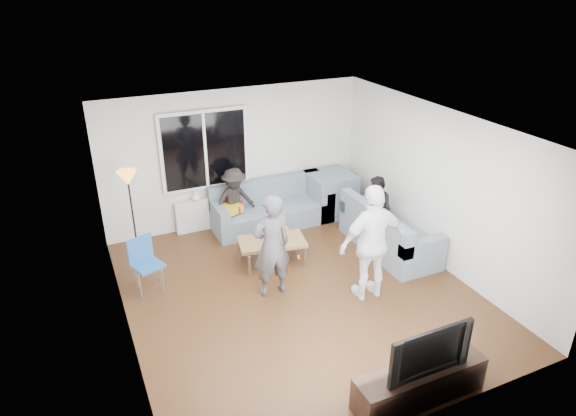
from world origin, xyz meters
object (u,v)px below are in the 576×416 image
coffee_table (272,251)px  spectator_right (377,209)px  player_left (272,246)px  spectator_back (235,201)px  sofa_right_section (390,228)px  floor_lamp (133,215)px  player_right (373,243)px  television (425,347)px  sofa_back_section (272,205)px  side_chair (148,266)px  tv_console (419,383)px

coffee_table → spectator_right: bearing=-1.4°
player_left → spectator_back: size_ratio=1.29×
sofa_right_section → floor_lamp: (-4.07, 1.59, 0.36)m
player_right → television: bearing=75.0°
sofa_back_section → side_chair: (-2.57, -1.28, 0.01)m
spectator_back → floor_lamp: bearing=172.7°
sofa_right_section → tv_console: 3.48m
tv_console → spectator_back: bearing=96.4°
side_chair → player_right: (2.99, -1.51, 0.47)m
floor_lamp → television: size_ratio=1.48×
sofa_back_section → player_right: size_ratio=1.28×
sofa_back_section → spectator_back: spectator_back is taller
player_right → spectator_right: player_right is taller
coffee_table → sofa_right_section: bearing=-13.1°
coffee_table → floor_lamp: floor_lamp is taller
sofa_right_section → television: (-1.69, -3.04, 0.32)m
sofa_back_section → sofa_right_section: bearing=-49.2°
sofa_right_section → tv_console: bearing=151.0°
player_left → spectator_back: (0.16, 2.14, -0.18)m
spectator_right → tv_console: 3.87m
floor_lamp → spectator_back: bearing=5.3°
coffee_table → spectator_right: 2.07m
floor_lamp → coffee_table: bearing=-28.6°
player_left → tv_console: (0.70, -2.66, -0.59)m
spectator_back → tv_console: bearing=-96.2°
sofa_right_section → spectator_back: (-2.23, 1.76, 0.20)m
coffee_table → player_right: size_ratio=0.61×
coffee_table → spectator_right: (2.03, -0.05, 0.40)m
sofa_right_section → spectator_right: spectator_right is taller
sofa_right_section → spectator_back: size_ratio=1.59×
sofa_back_section → floor_lamp: (-2.57, -0.14, 0.36)m
tv_console → coffee_table: bearing=95.5°
side_chair → player_left: bearing=-46.3°
side_chair → floor_lamp: floor_lamp is taller
spectator_right → tv_console: spectator_right is taller
spectator_right → tv_console: (-1.69, -3.46, -0.38)m
sofa_right_section → side_chair: size_ratio=2.33×
sofa_back_section → spectator_back: bearing=177.7°
spectator_back → coffee_table: bearing=-93.8°
side_chair → player_left: 1.92m
sofa_back_section → coffee_table: 1.38m
coffee_table → side_chair: bearing=-179.4°
floor_lamp → television: floor_lamp is taller
sofa_back_section → coffee_table: bearing=-113.0°
tv_console → sofa_back_section: bearing=87.7°
player_left → spectator_right: player_left is taller
coffee_table → side_chair: 2.05m
side_chair → floor_lamp: bearing=70.1°
sofa_right_section → player_right: player_right is taller
side_chair → floor_lamp: size_ratio=0.55×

